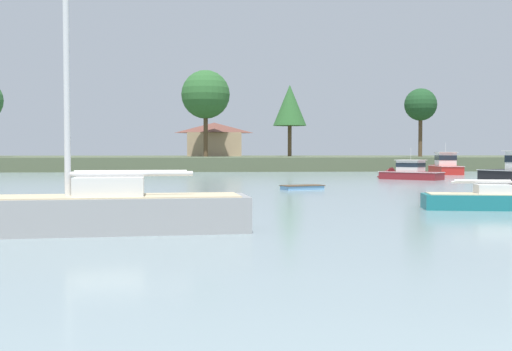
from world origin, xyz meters
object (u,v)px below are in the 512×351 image
Objects in this scene: dinghy_skyblue at (302,188)px; cruiser_red at (444,169)px; sailboat_teal at (501,205)px; dinghy_white at (105,177)px; mooring_buoy_white at (142,180)px; sailboat_grey at (94,222)px; cruiser_maroon at (405,175)px.

cruiser_red is at bearing 54.29° from dinghy_skyblue.
dinghy_white is (-23.05, 34.74, -0.09)m from sailboat_teal.
sailboat_teal is 26.03× the size of mooring_buoy_white.
dinghy_white reaches higher than mooring_buoy_white.
sailboat_grey is (-10.04, -22.18, 0.21)m from dinghy_skyblue.
dinghy_white is 41.96m from sailboat_grey.
cruiser_red is 22.00× the size of mooring_buoy_white.
cruiser_maroon is 1.91× the size of dinghy_skyblue.
sailboat_teal reaches higher than cruiser_maroon.
mooring_buoy_white is (-18.96, 29.66, -0.16)m from sailboat_teal.
sailboat_teal is at bearing -66.70° from dinghy_skyblue.
dinghy_white is at bearing 123.56° from sailboat_teal.
dinghy_white is at bearing 98.72° from sailboat_grey.
sailboat_grey is 36.47m from mooring_buoy_white.
sailboat_teal reaches higher than dinghy_skyblue.
sailboat_teal is at bearing -57.42° from mooring_buoy_white.
sailboat_teal is at bearing 21.99° from sailboat_grey.
cruiser_maroon reaches higher than dinghy_white.
mooring_buoy_white is (4.09, -5.08, -0.07)m from dinghy_white.
cruiser_red is (37.56, 10.15, 0.44)m from dinghy_white.
cruiser_maroon is at bearing 59.51° from sailboat_grey.
cruiser_red is at bearing 58.85° from sailboat_grey.
cruiser_maroon is at bearing -122.83° from cruiser_red.
dinghy_white is at bearing 130.35° from dinghy_skyblue.
sailboat_grey is (-22.00, -37.37, -0.11)m from cruiser_maroon.
sailboat_teal reaches higher than cruiser_red.
cruiser_maroon is at bearing -8.24° from dinghy_white.
dinghy_skyblue is (16.40, -19.30, -0.03)m from dinghy_white.
sailboat_grey is (-31.20, -51.63, -0.25)m from cruiser_red.
sailboat_grey reaches higher than cruiser_maroon.
sailboat_teal is 18.00m from sailboat_grey.
dinghy_skyblue is 0.21× the size of sailboat_grey.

